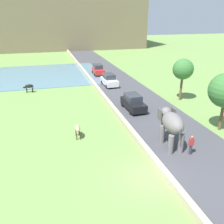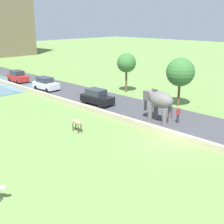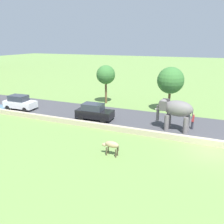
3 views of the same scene
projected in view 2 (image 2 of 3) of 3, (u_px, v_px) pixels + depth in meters
name	position (u px, v px, depth m)	size (l,w,h in m)	color
ground_plane	(166.00, 142.00, 23.12)	(220.00, 220.00, 0.00)	#6B8E47
road_surface	(65.00, 90.00, 39.83)	(7.00, 120.00, 0.06)	#424247
barrier_wall	(49.00, 96.00, 35.84)	(0.40, 110.00, 0.54)	tan
elephant	(159.00, 101.00, 27.04)	(1.62, 3.52, 2.99)	slate
person_beside_elephant	(178.00, 115.00, 26.97)	(0.36, 0.22, 1.63)	#33333D
car_white	(46.00, 84.00, 39.91)	(1.90, 4.05, 1.80)	white
car_black	(97.00, 97.00, 33.02)	(1.89, 4.05, 1.80)	black
car_red	(18.00, 76.00, 45.05)	(1.90, 4.06, 1.80)	red
cow_tan	(76.00, 122.00, 25.04)	(0.50, 1.40, 1.15)	tan
tree_near	(180.00, 72.00, 31.65)	(3.11, 3.11, 5.39)	brown
tree_mid	(126.00, 63.00, 38.00)	(2.51, 2.51, 5.16)	brown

